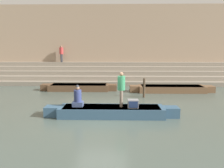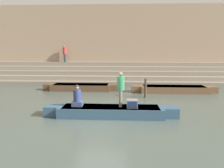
{
  "view_description": "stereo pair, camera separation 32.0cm",
  "coord_description": "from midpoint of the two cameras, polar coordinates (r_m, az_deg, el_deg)",
  "views": [
    {
      "loc": [
        0.73,
        -10.16,
        3.27
      ],
      "look_at": [
        0.47,
        1.16,
        1.38
      ],
      "focal_mm": 35.0,
      "sensor_mm": 36.0,
      "label": 1
    },
    {
      "loc": [
        1.05,
        -10.15,
        3.27
      ],
      "look_at": [
        0.47,
        1.16,
        1.38
      ],
      "focal_mm": 35.0,
      "sensor_mm": 36.0,
      "label": 2
    }
  ],
  "objects": [
    {
      "name": "ground_plane",
      "position": [
        10.7,
        -3.57,
        -8.33
      ],
      "size": [
        120.0,
        120.0,
        0.0
      ],
      "primitive_type": "plane",
      "color": "#47544C"
    },
    {
      "name": "ghat_steps",
      "position": [
        20.89,
        -1.16,
        2.34
      ],
      "size": [
        36.0,
        3.76,
        1.85
      ],
      "color": "gray",
      "rests_on": "ground"
    },
    {
      "name": "back_wall",
      "position": [
        22.7,
        -0.97,
        10.55
      ],
      "size": [
        34.2,
        1.28,
        7.45
      ],
      "color": "tan",
      "rests_on": "ground"
    },
    {
      "name": "rowboat_main",
      "position": [
        10.56,
        -1.03,
        -7.11
      ],
      "size": [
        6.4,
        1.29,
        0.48
      ],
      "rotation": [
        0.0,
        0.0,
        -0.0
      ],
      "color": "#33516B",
      "rests_on": "ground"
    },
    {
      "name": "person_standing",
      "position": [
        10.35,
        1.56,
        -0.77
      ],
      "size": [
        0.36,
        0.36,
        1.66
      ],
      "rotation": [
        0.0,
        0.0,
        0.1
      ],
      "color": "#756656",
      "rests_on": "rowboat_main"
    },
    {
      "name": "person_rowing",
      "position": [
        10.6,
        -9.8,
        -3.64
      ],
      "size": [
        0.5,
        0.4,
        1.04
      ],
      "rotation": [
        0.0,
        0.0,
        0.16
      ],
      "color": "#3D4C75",
      "rests_on": "rowboat_main"
    },
    {
      "name": "tv_set",
      "position": [
        10.32,
        4.63,
        -5.13
      ],
      "size": [
        0.5,
        0.39,
        0.38
      ],
      "rotation": [
        0.0,
        0.0,
        -0.05
      ],
      "color": "slate",
      "rests_on": "rowboat_main"
    },
    {
      "name": "moored_boat_shore",
      "position": [
        17.1,
        -9.13,
        -0.81
      ],
      "size": [
        5.83,
        1.34,
        0.47
      ],
      "rotation": [
        0.0,
        0.0,
        -0.04
      ],
      "color": "brown",
      "rests_on": "ground"
    },
    {
      "name": "moored_boat_distant",
      "position": [
        16.83,
        14.76,
        -1.18
      ],
      "size": [
        6.22,
        1.34,
        0.47
      ],
      "rotation": [
        0.0,
        0.0,
        -0.06
      ],
      "color": "brown",
      "rests_on": "ground"
    },
    {
      "name": "mooring_post",
      "position": [
        14.57,
        7.75,
        -1.02
      ],
      "size": [
        0.15,
        0.15,
        1.27
      ],
      "primitive_type": "cylinder",
      "color": "#473828",
      "rests_on": "ground"
    },
    {
      "name": "person_on_steps",
      "position": [
        22.45,
        -13.49,
        7.96
      ],
      "size": [
        0.38,
        0.38,
        1.63
      ],
      "rotation": [
        0.0,
        0.0,
        2.66
      ],
      "color": "#28282D",
      "rests_on": "ghat_steps"
    }
  ]
}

